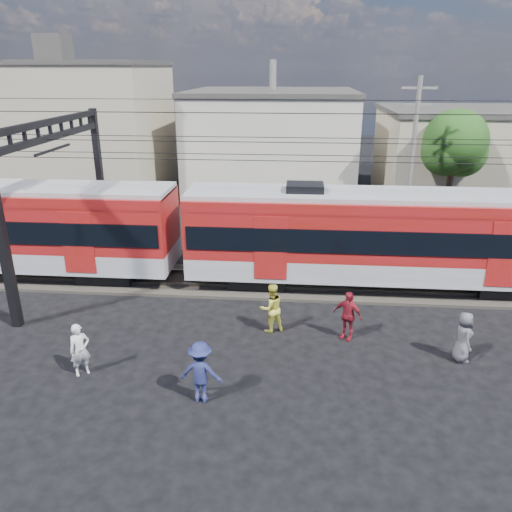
{
  "coord_description": "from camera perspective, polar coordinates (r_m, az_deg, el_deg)",
  "views": [
    {
      "loc": [
        0.07,
        -11.9,
        8.87
      ],
      "look_at": [
        -1.37,
        5.0,
        2.43
      ],
      "focal_mm": 35.0,
      "sensor_mm": 36.0,
      "label": 1
    }
  ],
  "objects": [
    {
      "name": "ground",
      "position": [
        14.84,
        3.78,
        -15.97
      ],
      "size": [
        120.0,
        120.0,
        0.0
      ],
      "primitive_type": "plane",
      "color": "black",
      "rests_on": "ground"
    },
    {
      "name": "track_bed",
      "position": [
        21.76,
        4.28,
        -3.16
      ],
      "size": [
        70.0,
        3.4,
        0.12
      ],
      "primitive_type": "cube",
      "color": "#2D2823",
      "rests_on": "ground"
    },
    {
      "name": "rail_near",
      "position": [
        21.03,
        4.25,
        -3.69
      ],
      "size": [
        70.0,
        0.12,
        0.12
      ],
      "primitive_type": "cube",
      "color": "#59544C",
      "rests_on": "track_bed"
    },
    {
      "name": "rail_far",
      "position": [
        22.4,
        4.31,
        -2.11
      ],
      "size": [
        70.0,
        0.12,
        0.12
      ],
      "primitive_type": "cube",
      "color": "#59544C",
      "rests_on": "track_bed"
    },
    {
      "name": "commuter_train",
      "position": [
        21.25,
        14.68,
        2.36
      ],
      "size": [
        50.3,
        3.08,
        4.17
      ],
      "color": "black",
      "rests_on": "ground"
    },
    {
      "name": "catenary",
      "position": [
        22.04,
        -18.8,
        9.94
      ],
      "size": [
        70.0,
        9.3,
        7.52
      ],
      "color": "black",
      "rests_on": "ground"
    },
    {
      "name": "building_west",
      "position": [
        39.97,
        -21.04,
        13.4
      ],
      "size": [
        14.28,
        10.2,
        9.3
      ],
      "color": "tan",
      "rests_on": "ground"
    },
    {
      "name": "building_midwest",
      "position": [
        39.3,
        1.86,
        13.15
      ],
      "size": [
        12.24,
        12.24,
        7.3
      ],
      "color": "#BBB4A4",
      "rests_on": "ground"
    },
    {
      "name": "building_mideast",
      "position": [
        38.93,
        26.23,
        10.25
      ],
      "size": [
        16.32,
        10.2,
        6.3
      ],
      "color": "tan",
      "rests_on": "ground"
    },
    {
      "name": "utility_pole_mid",
      "position": [
        27.88,
        17.41,
        10.91
      ],
      "size": [
        1.8,
        0.24,
        8.5
      ],
      "color": "slate",
      "rests_on": "ground"
    },
    {
      "name": "tree_near",
      "position": [
        31.63,
        22.05,
        11.66
      ],
      "size": [
        3.82,
        3.64,
        6.72
      ],
      "color": "#382619",
      "rests_on": "ground"
    },
    {
      "name": "pedestrian_a",
      "position": [
        16.29,
        -19.48,
        -10.07
      ],
      "size": [
        0.73,
        0.7,
        1.68
      ],
      "primitive_type": "imported",
      "rotation": [
        0.0,
        0.0,
        0.67
      ],
      "color": "silver",
      "rests_on": "ground"
    },
    {
      "name": "pedestrian_b",
      "position": [
        17.72,
        1.77,
        -5.96
      ],
      "size": [
        1.09,
        1.0,
        1.81
      ],
      "primitive_type": "imported",
      "rotation": [
        0.0,
        0.0,
        3.6
      ],
      "color": "#D4CF42",
      "rests_on": "ground"
    },
    {
      "name": "pedestrian_c",
      "position": [
        14.32,
        -6.34,
        -13.05
      ],
      "size": [
        1.26,
        0.8,
        1.85
      ],
      "primitive_type": "imported",
      "rotation": [
        0.0,
        0.0,
        3.05
      ],
      "color": "navy",
      "rests_on": "ground"
    },
    {
      "name": "pedestrian_d",
      "position": [
        17.52,
        10.42,
        -6.68
      ],
      "size": [
        1.12,
        0.89,
        1.78
      ],
      "primitive_type": "imported",
      "rotation": [
        0.0,
        0.0,
        -0.51
      ],
      "color": "maroon",
      "rests_on": "ground"
    },
    {
      "name": "pedestrian_e",
      "position": [
        17.36,
        22.6,
        -8.52
      ],
      "size": [
        0.6,
        0.87,
        1.69
      ],
      "primitive_type": "imported",
      "rotation": [
        0.0,
        0.0,
        1.66
      ],
      "color": "#515055",
      "rests_on": "ground"
    }
  ]
}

